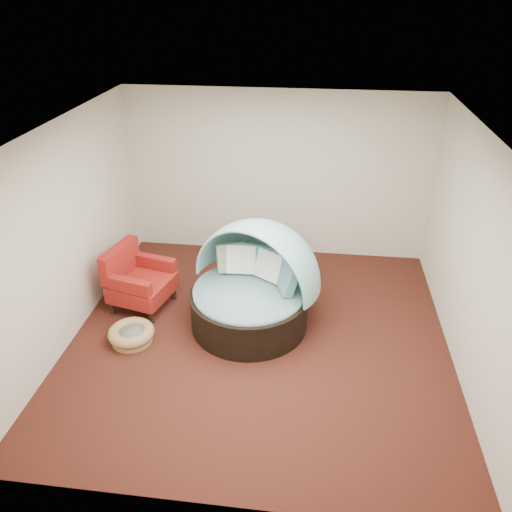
# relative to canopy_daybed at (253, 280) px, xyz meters

# --- Properties ---
(floor) EXTENTS (5.00, 5.00, 0.00)m
(floor) POSITION_rel_canopy_daybed_xyz_m (0.14, -0.35, -0.69)
(floor) COLOR #4C2015
(floor) RESTS_ON ground
(wall_back) EXTENTS (5.00, 0.00, 5.00)m
(wall_back) POSITION_rel_canopy_daybed_xyz_m (0.14, 2.15, 0.71)
(wall_back) COLOR beige
(wall_back) RESTS_ON floor
(wall_front) EXTENTS (5.00, 0.00, 5.00)m
(wall_front) POSITION_rel_canopy_daybed_xyz_m (0.14, -2.85, 0.71)
(wall_front) COLOR beige
(wall_front) RESTS_ON floor
(wall_left) EXTENTS (0.00, 5.00, 5.00)m
(wall_left) POSITION_rel_canopy_daybed_xyz_m (-2.36, -0.35, 0.71)
(wall_left) COLOR beige
(wall_left) RESTS_ON floor
(wall_right) EXTENTS (0.00, 5.00, 5.00)m
(wall_right) POSITION_rel_canopy_daybed_xyz_m (2.64, -0.35, 0.71)
(wall_right) COLOR beige
(wall_right) RESTS_ON floor
(ceiling) EXTENTS (5.00, 5.00, 0.00)m
(ceiling) POSITION_rel_canopy_daybed_xyz_m (0.14, -0.35, 2.11)
(ceiling) COLOR white
(ceiling) RESTS_ON wall_back
(canopy_daybed) EXTENTS (2.16, 2.14, 1.49)m
(canopy_daybed) POSITION_rel_canopy_daybed_xyz_m (0.00, 0.00, 0.00)
(canopy_daybed) COLOR black
(canopy_daybed) RESTS_ON floor
(pet_basket) EXTENTS (0.81, 0.81, 0.21)m
(pet_basket) POSITION_rel_canopy_daybed_xyz_m (-1.55, -0.64, -0.58)
(pet_basket) COLOR olive
(pet_basket) RESTS_ON floor
(red_armchair) EXTENTS (0.97, 0.97, 0.95)m
(red_armchair) POSITION_rel_canopy_daybed_xyz_m (-1.71, 0.19, -0.25)
(red_armchair) COLOR black
(red_armchair) RESTS_ON floor
(side_table) EXTENTS (0.49, 0.49, 0.44)m
(side_table) POSITION_rel_canopy_daybed_xyz_m (-1.86, 0.55, -0.40)
(side_table) COLOR black
(side_table) RESTS_ON floor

